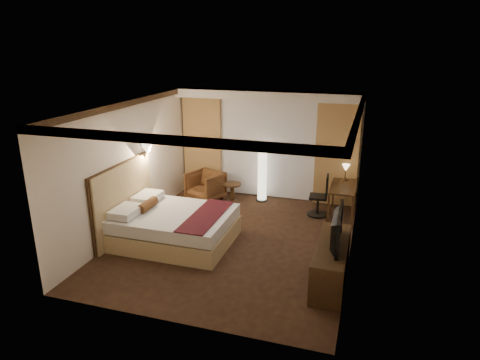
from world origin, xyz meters
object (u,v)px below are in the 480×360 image
(armchair, at_px, (205,185))
(office_chair, at_px, (318,195))
(dresser, at_px, (331,262))
(bed, at_px, (175,227))
(side_table, at_px, (232,193))
(television, at_px, (332,225))
(floor_lamp, at_px, (262,174))
(desk, at_px, (342,202))

(armchair, xyz_separation_m, office_chair, (2.82, -0.18, 0.09))
(dresser, bearing_deg, bed, 169.91)
(bed, relative_size, office_chair, 2.27)
(side_table, xyz_separation_m, television, (2.68, -2.96, 0.75))
(side_table, relative_size, television, 0.43)
(side_table, bearing_deg, floor_lamp, 26.86)
(side_table, relative_size, floor_lamp, 0.35)
(television, bearing_deg, bed, 77.93)
(armchair, xyz_separation_m, desk, (3.35, -0.13, -0.02))
(desk, bearing_deg, dresser, -88.98)
(side_table, relative_size, dresser, 0.28)
(bed, xyz_separation_m, desk, (3.04, 2.26, 0.05))
(side_table, distance_m, floor_lamp, 0.88)
(bed, xyz_separation_m, office_chair, (2.51, 2.21, 0.16))
(bed, distance_m, floor_lamp, 2.97)
(dresser, bearing_deg, side_table, 132.42)
(side_table, xyz_separation_m, desk, (2.66, -0.15, 0.13))
(dresser, bearing_deg, floor_lamp, 121.70)
(floor_lamp, bearing_deg, television, -58.68)
(armchair, height_order, side_table, armchair)
(desk, bearing_deg, television, -89.59)
(dresser, height_order, television, television)
(side_table, distance_m, television, 4.06)
(floor_lamp, xyz_separation_m, desk, (1.99, -0.49, -0.33))
(side_table, height_order, floor_lamp, floor_lamp)
(side_table, height_order, television, television)
(desk, xyz_separation_m, television, (0.02, -2.81, 0.62))
(side_table, bearing_deg, office_chair, -5.47)
(side_table, height_order, dresser, dresser)
(floor_lamp, height_order, television, floor_lamp)
(armchair, bearing_deg, desk, 18.67)
(armchair, xyz_separation_m, side_table, (0.70, 0.03, -0.15))
(bed, height_order, dresser, dresser)
(desk, relative_size, television, 1.01)
(desk, height_order, television, television)
(desk, relative_size, dresser, 0.66)
(side_table, relative_size, desk, 0.43)
(desk, relative_size, office_chair, 1.18)
(office_chair, bearing_deg, bed, -142.66)
(bed, bearing_deg, television, -10.18)
(floor_lamp, bearing_deg, office_chair, -20.41)
(desk, bearing_deg, office_chair, -174.64)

